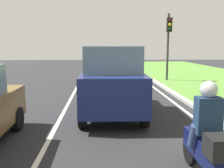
% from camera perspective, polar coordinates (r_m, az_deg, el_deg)
% --- Properties ---
extents(ground_plane, '(60.00, 60.00, 0.00)m').
position_cam_1_polar(ground_plane, '(13.07, -5.29, -1.64)').
color(ground_plane, '#262628').
extents(lane_line_center, '(0.12, 32.00, 0.01)m').
position_cam_1_polar(lane_line_center, '(13.12, -8.35, -1.64)').
color(lane_line_center, silver).
rests_on(lane_line_center, ground).
extents(lane_line_right_edge, '(0.12, 32.00, 0.01)m').
position_cam_1_polar(lane_line_right_edge, '(13.41, 10.27, -1.47)').
color(lane_line_right_edge, silver).
rests_on(lane_line_right_edge, ground).
extents(curb_right, '(0.24, 48.00, 0.12)m').
position_cam_1_polar(curb_right, '(13.53, 12.34, -1.20)').
color(curb_right, '#9E9B93').
rests_on(curb_right, ground).
extents(car_suv_ahead, '(2.04, 4.54, 2.28)m').
position_cam_1_polar(car_suv_ahead, '(8.57, -0.03, 0.96)').
color(car_suv_ahead, navy).
rests_on(car_suv_ahead, ground).
extents(motorcycle, '(0.41, 1.90, 1.01)m').
position_cam_1_polar(motorcycle, '(4.59, 20.37, -14.03)').
color(motorcycle, '#0C143F').
rests_on(motorcycle, ground).
extents(rider_person, '(0.51, 0.41, 1.16)m').
position_cam_1_polar(rider_person, '(4.44, 20.55, -6.38)').
color(rider_person, '#192D47').
rests_on(rider_person, ground).
extents(traffic_light_near_right, '(0.32, 0.50, 4.37)m').
position_cam_1_polar(traffic_light_near_right, '(17.10, 12.55, 10.46)').
color(traffic_light_near_right, '#2D2D2D').
rests_on(traffic_light_near_right, ground).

